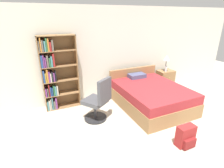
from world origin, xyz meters
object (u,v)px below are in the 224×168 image
(office_chair, at_px, (98,102))
(water_bottle, at_px, (166,69))
(backpack_red, at_px, (186,137))
(nightstand, at_px, (165,79))
(bookshelf, at_px, (55,73))
(bed, at_px, (150,95))
(table_lamp, at_px, (167,59))

(office_chair, xyz_separation_m, water_bottle, (2.67, 0.85, 0.23))
(water_bottle, relative_size, backpack_red, 0.47)
(water_bottle, bearing_deg, nightstand, 44.73)
(office_chair, bearing_deg, bookshelf, 126.74)
(bed, height_order, office_chair, office_chair)
(bookshelf, xyz_separation_m, nightstand, (3.54, -0.09, -0.67))
(bed, relative_size, backpack_red, 4.76)
(bed, relative_size, table_lamp, 3.84)
(bed, height_order, nightstand, bed)
(bookshelf, bearing_deg, bed, -22.27)
(table_lamp, bearing_deg, office_chair, -160.79)
(nightstand, height_order, backpack_red, nightstand)
(nightstand, xyz_separation_m, water_bottle, (-0.10, -0.10, 0.40))
(office_chair, xyz_separation_m, backpack_red, (1.19, -1.52, -0.28))
(bookshelf, distance_m, nightstand, 3.60)
(office_chair, distance_m, nightstand, 2.93)
(bed, relative_size, water_bottle, 10.05)
(bed, relative_size, office_chair, 1.88)
(nightstand, bearing_deg, office_chair, -161.12)
(office_chair, bearing_deg, bed, 3.56)
(office_chair, distance_m, table_lamp, 2.95)
(office_chair, bearing_deg, backpack_red, -51.78)
(bed, relative_size, nightstand, 3.26)
(nightstand, distance_m, table_lamp, 0.72)
(backpack_red, bearing_deg, bookshelf, 127.62)
(bed, bearing_deg, backpack_red, -101.69)
(nightstand, bearing_deg, bookshelf, 178.50)
(table_lamp, xyz_separation_m, backpack_red, (-1.55, -2.47, -0.82))
(office_chair, xyz_separation_m, table_lamp, (2.74, 0.96, 0.54))
(backpack_red, bearing_deg, nightstand, 57.48)
(bookshelf, height_order, table_lamp, bookshelf)
(backpack_red, bearing_deg, water_bottle, 58.09)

